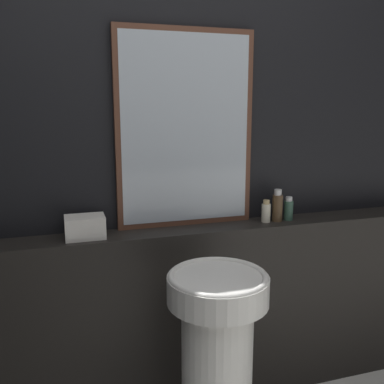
# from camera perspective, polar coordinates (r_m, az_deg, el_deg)

# --- Properties ---
(wall_back) EXTENTS (8.00, 0.06, 2.50)m
(wall_back) POSITION_cam_1_polar(r_m,az_deg,el_deg) (2.07, -1.42, 5.32)
(wall_back) COLOR black
(wall_back) RESTS_ON ground_plane
(vanity_counter) EXTENTS (2.69, 0.19, 0.90)m
(vanity_counter) POSITION_cam_1_polar(r_m,az_deg,el_deg) (2.19, -0.38, -16.32)
(vanity_counter) COLOR black
(vanity_counter) RESTS_ON ground_plane
(pedestal_sink) EXTENTS (0.39, 0.39, 0.85)m
(pedestal_sink) POSITION_cam_1_polar(r_m,az_deg,el_deg) (1.82, 3.34, -21.72)
(pedestal_sink) COLOR silver
(pedestal_sink) RESTS_ON ground_plane
(mirror) EXTENTS (0.66, 0.03, 0.91)m
(mirror) POSITION_cam_1_polar(r_m,az_deg,el_deg) (2.01, -0.85, 8.29)
(mirror) COLOR #563323
(mirror) RESTS_ON vanity_counter
(towel_stack) EXTENTS (0.17, 0.12, 0.10)m
(towel_stack) POSITION_cam_1_polar(r_m,az_deg,el_deg) (1.93, -14.08, -4.54)
(towel_stack) COLOR silver
(towel_stack) RESTS_ON vanity_counter
(shampoo_bottle) EXTENTS (0.04, 0.04, 0.11)m
(shampoo_bottle) POSITION_cam_1_polar(r_m,az_deg,el_deg) (2.15, 9.84, -2.62)
(shampoo_bottle) COLOR beige
(shampoo_bottle) RESTS_ON vanity_counter
(conditioner_bottle) EXTENTS (0.05, 0.05, 0.16)m
(conditioner_bottle) POSITION_cam_1_polar(r_m,az_deg,el_deg) (2.17, 11.32, -1.90)
(conditioner_bottle) COLOR #4C3823
(conditioner_bottle) RESTS_ON vanity_counter
(lotion_bottle) EXTENTS (0.05, 0.05, 0.12)m
(lotion_bottle) POSITION_cam_1_polar(r_m,az_deg,el_deg) (2.21, 12.74, -2.27)
(lotion_bottle) COLOR #2D4C3D
(lotion_bottle) RESTS_ON vanity_counter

